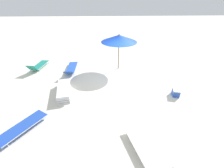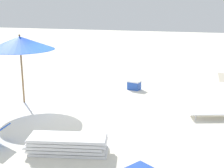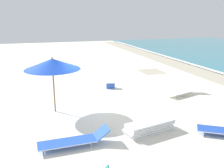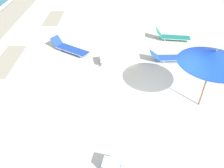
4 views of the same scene
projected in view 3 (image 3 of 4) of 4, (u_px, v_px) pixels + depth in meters
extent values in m
cube|color=silver|center=(96.00, 109.00, 11.39)|extent=(60.00, 60.00, 0.16)
cube|color=#B8AE96|center=(151.00, 72.00, 18.73)|extent=(1.95, 1.68, 0.00)
cylinder|color=olive|center=(54.00, 88.00, 10.66)|extent=(0.06, 0.06, 2.11)
cone|color=blue|center=(52.00, 64.00, 10.38)|extent=(2.33, 2.33, 0.45)
cylinder|color=#13359C|center=(53.00, 69.00, 10.44)|extent=(2.26, 2.26, 0.01)
sphere|color=olive|center=(52.00, 58.00, 10.31)|extent=(0.07, 0.07, 0.07)
cube|color=white|center=(150.00, 131.00, 8.98)|extent=(0.96, 1.88, 0.03)
cube|color=silver|center=(150.00, 131.00, 8.98)|extent=(0.98, 1.92, 0.04)
cube|color=white|center=(150.00, 129.00, 8.93)|extent=(0.96, 1.88, 0.03)
cube|color=silver|center=(149.00, 130.00, 8.94)|extent=(0.98, 1.92, 0.04)
cube|color=white|center=(148.00, 127.00, 8.89)|extent=(0.96, 1.88, 0.03)
cube|color=silver|center=(148.00, 128.00, 8.89)|extent=(0.98, 1.92, 0.04)
cube|color=white|center=(150.00, 124.00, 8.90)|extent=(0.96, 1.88, 0.03)
cube|color=silver|center=(150.00, 125.00, 8.91)|extent=(0.98, 1.92, 0.04)
cube|color=white|center=(150.00, 122.00, 8.88)|extent=(0.96, 1.88, 0.03)
cube|color=silver|center=(150.00, 123.00, 8.88)|extent=(0.98, 1.92, 0.04)
cube|color=white|center=(179.00, 92.00, 13.07)|extent=(1.05, 1.73, 0.03)
cylinder|color=silver|center=(175.00, 91.00, 13.31)|extent=(0.51, 1.56, 0.03)
cylinder|color=silver|center=(184.00, 94.00, 12.83)|extent=(0.51, 1.56, 0.03)
cube|color=white|center=(192.00, 86.00, 13.56)|extent=(0.67, 0.54, 0.43)
cylinder|color=silver|center=(167.00, 95.00, 12.95)|extent=(0.03, 0.03, 0.16)
cylinder|color=silver|center=(175.00, 97.00, 12.55)|extent=(0.03, 0.03, 0.16)
cylinder|color=silver|center=(183.00, 91.00, 13.65)|extent=(0.03, 0.03, 0.16)
cylinder|color=silver|center=(191.00, 93.00, 13.24)|extent=(0.03, 0.03, 0.16)
cube|color=blue|center=(67.00, 142.00, 7.92)|extent=(0.65, 1.85, 0.03)
cylinder|color=silver|center=(66.00, 138.00, 8.20)|extent=(0.08, 1.84, 0.03)
cylinder|color=silver|center=(69.00, 147.00, 7.65)|extent=(0.08, 1.84, 0.03)
cube|color=blue|center=(102.00, 132.00, 8.24)|extent=(0.59, 0.48, 0.35)
cylinder|color=silver|center=(44.00, 145.00, 7.95)|extent=(0.03, 0.03, 0.16)
cylinder|color=silver|center=(45.00, 153.00, 7.49)|extent=(0.03, 0.03, 0.16)
cylinder|color=silver|center=(87.00, 138.00, 8.41)|extent=(0.03, 0.03, 0.16)
cylinder|color=silver|center=(91.00, 145.00, 7.94)|extent=(0.03, 0.03, 0.16)
cylinder|color=silver|center=(224.00, 127.00, 8.97)|extent=(1.06, 1.58, 0.03)
cylinder|color=silver|center=(203.00, 128.00, 9.14)|extent=(0.03, 0.03, 0.16)
cylinder|color=silver|center=(204.00, 134.00, 8.67)|extent=(0.03, 0.03, 0.16)
cube|color=blue|center=(111.00, 85.00, 14.42)|extent=(0.45, 0.55, 0.32)
cube|color=white|center=(111.00, 82.00, 14.37)|extent=(0.46, 0.57, 0.05)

